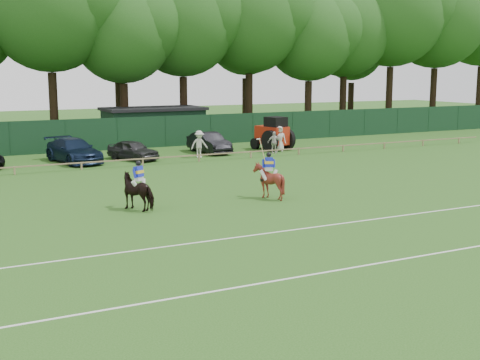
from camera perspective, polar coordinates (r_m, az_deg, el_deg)
ground at (r=25.74m, az=2.04°, el=-4.18°), size 160.00×160.00×0.00m
horse_dark at (r=29.10m, az=-8.96°, el=-0.99°), size 1.81×2.12×1.65m
horse_chestnut at (r=31.20m, az=2.56°, el=-0.08°), size 1.87×1.97×1.72m
sedan_navy at (r=44.62m, az=-14.57°, el=2.55°), size 3.30×5.91×1.62m
hatch_grey at (r=45.03m, az=-9.49°, el=2.64°), size 3.18×4.36×1.38m
estate_black at (r=48.29m, az=-2.77°, el=3.33°), size 1.87×4.74×1.54m
spectator_left at (r=45.68m, az=-3.65°, el=3.20°), size 1.26×0.74×1.93m
spectator_mid at (r=48.10m, az=3.03°, el=3.36°), size 1.02×0.61×1.63m
spectator_right at (r=49.15m, az=3.54°, el=3.68°), size 1.12×0.96×1.94m
rider_dark at (r=28.96m, az=-8.98°, el=0.44°), size 0.86×0.64×1.41m
rider_chestnut at (r=31.07m, az=2.57°, el=1.31°), size 0.91×0.76×2.05m
pitch_lines at (r=22.84m, az=6.33°, el=-6.04°), size 60.00×5.10×0.01m
pitch_rail at (r=42.03m, az=-9.94°, el=1.78°), size 62.10×0.10×0.50m
perimeter_fence at (r=50.55m, az=-12.99°, el=3.94°), size 92.08×0.08×2.50m
utility_shed at (r=55.10m, az=-7.69°, el=4.87°), size 8.40×4.40×3.04m
tree_row at (r=58.88m, az=-12.96°, el=3.52°), size 96.00×12.00×21.00m
tractor at (r=50.07m, az=2.98°, el=4.09°), size 2.65×3.43×2.58m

